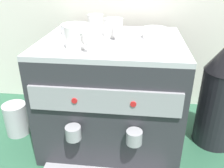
# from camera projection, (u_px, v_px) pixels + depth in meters

# --- Properties ---
(ground_plane) EXTENTS (4.00, 4.00, 0.00)m
(ground_plane) POSITION_uv_depth(u_px,v_px,m) (112.00, 134.00, 1.17)
(ground_plane) COLOR #28563D
(espresso_machine) EXTENTS (0.57, 0.59, 0.47)m
(espresso_machine) POSITION_uv_depth(u_px,v_px,m) (112.00, 92.00, 1.06)
(espresso_machine) COLOR #2D2D33
(espresso_machine) RESTS_ON ground_plane
(ceramic_cup_0) EXTENTS (0.08, 0.12, 0.07)m
(ceramic_cup_0) POSITION_uv_depth(u_px,v_px,m) (114.00, 28.00, 0.99)
(ceramic_cup_0) COLOR white
(ceramic_cup_0) RESTS_ON espresso_machine
(ceramic_cup_1) EXTENTS (0.07, 0.11, 0.07)m
(ceramic_cup_1) POSITION_uv_depth(u_px,v_px,m) (96.00, 22.00, 1.11)
(ceramic_cup_1) COLOR white
(ceramic_cup_1) RESTS_ON espresso_machine
(ceramic_cup_2) EXTENTS (0.10, 0.09, 0.08)m
(ceramic_cup_2) POSITION_uv_depth(u_px,v_px,m) (76.00, 38.00, 0.84)
(ceramic_cup_2) COLOR white
(ceramic_cup_2) RESTS_ON espresso_machine
(ceramic_bowl_0) EXTENTS (0.09, 0.09, 0.04)m
(ceramic_bowl_0) POSITION_uv_depth(u_px,v_px,m) (155.00, 33.00, 0.97)
(ceramic_bowl_0) COLOR white
(ceramic_bowl_0) RESTS_ON espresso_machine
(ceramic_bowl_1) EXTENTS (0.12, 0.12, 0.04)m
(ceramic_bowl_1) POSITION_uv_depth(u_px,v_px,m) (75.00, 29.00, 1.04)
(ceramic_bowl_1) COLOR white
(ceramic_bowl_1) RESTS_ON espresso_machine
(coffee_grinder) EXTENTS (0.19, 0.19, 0.49)m
(coffee_grinder) POSITION_uv_depth(u_px,v_px,m) (222.00, 93.00, 1.02)
(coffee_grinder) COLOR black
(coffee_grinder) RESTS_ON ground_plane
(milk_pitcher) EXTENTS (0.11, 0.11, 0.16)m
(milk_pitcher) POSITION_uv_depth(u_px,v_px,m) (16.00, 119.00, 1.15)
(milk_pitcher) COLOR #B7B7BC
(milk_pitcher) RESTS_ON ground_plane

